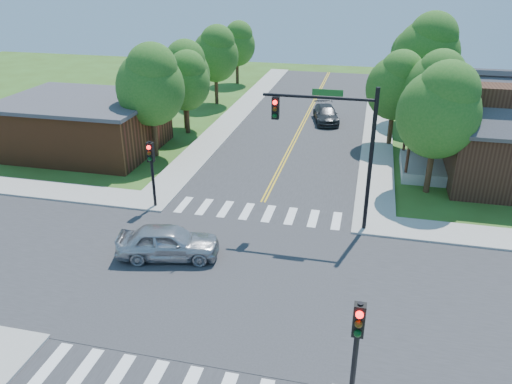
% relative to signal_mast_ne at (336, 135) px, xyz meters
% --- Properties ---
extents(ground, '(100.00, 100.00, 0.00)m').
position_rel_signal_mast_ne_xyz_m(ground, '(-3.91, -5.59, -4.85)').
color(ground, '#365219').
rests_on(ground, ground).
extents(road_ns, '(10.00, 90.00, 0.04)m').
position_rel_signal_mast_ne_xyz_m(road_ns, '(-3.91, -5.59, -4.83)').
color(road_ns, '#2D2D30').
rests_on(road_ns, ground).
extents(road_ew, '(90.00, 10.00, 0.04)m').
position_rel_signal_mast_ne_xyz_m(road_ew, '(-3.91, -5.59, -4.83)').
color(road_ew, '#2D2D30').
rests_on(road_ew, ground).
extents(intersection_patch, '(10.20, 10.20, 0.06)m').
position_rel_signal_mast_ne_xyz_m(intersection_patch, '(-3.91, -5.59, -4.85)').
color(intersection_patch, '#2D2D30').
rests_on(intersection_patch, ground).
extents(sidewalk_nw, '(40.00, 40.00, 0.14)m').
position_rel_signal_mast_ne_xyz_m(sidewalk_nw, '(-19.73, 10.23, -4.78)').
color(sidewalk_nw, '#9E9B93').
rests_on(sidewalk_nw, ground).
extents(crosswalk_north, '(8.85, 2.00, 0.01)m').
position_rel_signal_mast_ne_xyz_m(crosswalk_north, '(-3.91, 0.61, -4.80)').
color(crosswalk_north, white).
rests_on(crosswalk_north, ground).
extents(centerline, '(0.30, 90.00, 0.01)m').
position_rel_signal_mast_ne_xyz_m(centerline, '(-3.91, -5.59, -4.80)').
color(centerline, yellow).
rests_on(centerline, ground).
extents(signal_mast_ne, '(5.30, 0.42, 7.20)m').
position_rel_signal_mast_ne_xyz_m(signal_mast_ne, '(0.00, 0.00, 0.00)').
color(signal_mast_ne, black).
rests_on(signal_mast_ne, ground).
extents(signal_pole_se, '(0.34, 0.42, 3.80)m').
position_rel_signal_mast_ne_xyz_m(signal_pole_se, '(1.69, -11.21, -2.19)').
color(signal_pole_se, black).
rests_on(signal_pole_se, ground).
extents(signal_pole_nw, '(0.34, 0.42, 3.80)m').
position_rel_signal_mast_ne_xyz_m(signal_pole_nw, '(-9.51, -0.01, -2.19)').
color(signal_pole_nw, black).
rests_on(signal_pole_nw, ground).
extents(building_nw, '(10.40, 8.40, 3.73)m').
position_rel_signal_mast_ne_xyz_m(building_nw, '(-18.11, 7.61, -2.97)').
color(building_nw, brown).
rests_on(building_nw, ground).
extents(tree_e_a, '(4.50, 4.28, 7.66)m').
position_rel_signal_mast_ne_xyz_m(tree_e_a, '(5.16, 5.51, 0.16)').
color(tree_e_a, '#382314').
rests_on(tree_e_a, ground).
extents(tree_e_b, '(4.24, 4.03, 7.21)m').
position_rel_signal_mast_ne_xyz_m(tree_e_b, '(5.53, 12.34, -0.13)').
color(tree_e_b, '#382314').
rests_on(tree_e_b, ground).
extents(tree_e_c, '(5.25, 4.98, 8.92)m').
position_rel_signal_mast_ne_xyz_m(tree_e_c, '(5.48, 20.17, 0.99)').
color(tree_e_c, '#382314').
rests_on(tree_e_c, ground).
extents(tree_e_d, '(4.14, 3.93, 7.03)m').
position_rel_signal_mast_ne_xyz_m(tree_e_d, '(5.00, 29.18, -0.24)').
color(tree_e_d, '#382314').
rests_on(tree_e_d, ground).
extents(tree_w_a, '(4.54, 4.31, 7.71)m').
position_rel_signal_mast_ne_xyz_m(tree_w_a, '(-12.69, 7.57, 0.20)').
color(tree_w_a, '#382314').
rests_on(tree_w_a, ground).
extents(tree_w_b, '(4.15, 3.94, 7.05)m').
position_rel_signal_mast_ne_xyz_m(tree_w_b, '(-12.86, 13.99, -0.23)').
color(tree_w_b, '#382314').
rests_on(tree_w_b, ground).
extents(tree_w_c, '(4.28, 4.07, 7.28)m').
position_rel_signal_mast_ne_xyz_m(tree_w_c, '(-12.81, 22.09, -0.08)').
color(tree_w_c, '#382314').
rests_on(tree_w_c, ground).
extents(tree_w_d, '(3.96, 3.77, 6.74)m').
position_rel_signal_mast_ne_xyz_m(tree_w_d, '(-13.17, 30.97, -0.44)').
color(tree_w_d, '#382314').
rests_on(tree_w_d, ground).
extents(tree_house, '(4.07, 3.87, 6.92)m').
position_rel_signal_mast_ne_xyz_m(tree_house, '(3.08, 13.48, -0.32)').
color(tree_house, '#382314').
rests_on(tree_house, ground).
extents(tree_bldg, '(3.80, 3.61, 6.46)m').
position_rel_signal_mast_ne_xyz_m(tree_bldg, '(-12.33, 12.93, -0.62)').
color(tree_bldg, '#382314').
rests_on(tree_bldg, ground).
extents(car_silver, '(3.76, 5.34, 1.56)m').
position_rel_signal_mast_ne_xyz_m(car_silver, '(-6.82, -4.61, -4.07)').
color(car_silver, '#B1B3B9').
rests_on(car_silver, ground).
extents(car_dgrey, '(3.82, 5.35, 1.32)m').
position_rel_signal_mast_ne_xyz_m(car_dgrey, '(-2.14, 18.32, -4.19)').
color(car_dgrey, '#292C2E').
rests_on(car_dgrey, ground).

